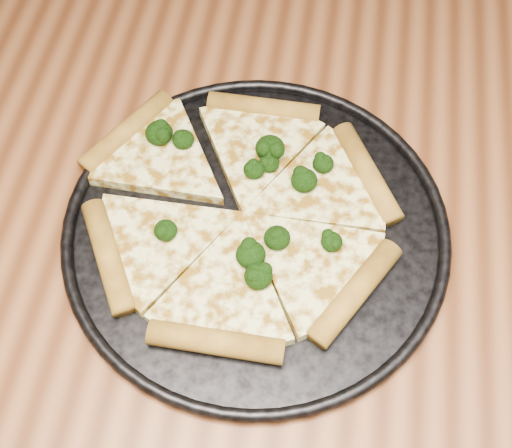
# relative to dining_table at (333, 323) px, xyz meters

# --- Properties ---
(dining_table) EXTENTS (1.20, 0.90, 0.75)m
(dining_table) POSITION_rel_dining_table_xyz_m (0.00, 0.00, 0.00)
(dining_table) COLOR brown
(dining_table) RESTS_ON ground
(pizza_pan) EXTENTS (0.40, 0.40, 0.02)m
(pizza_pan) POSITION_rel_dining_table_xyz_m (-0.09, 0.05, 0.10)
(pizza_pan) COLOR black
(pizza_pan) RESTS_ON dining_table
(pizza) EXTENTS (0.35, 0.31, 0.02)m
(pizza) POSITION_rel_dining_table_xyz_m (-0.11, 0.06, 0.11)
(pizza) COLOR #F6F397
(pizza) RESTS_ON pizza_pan
(broccoli_florets) EXTENTS (0.22, 0.18, 0.02)m
(broccoli_florets) POSITION_rel_dining_table_xyz_m (-0.11, 0.08, 0.12)
(broccoli_florets) COLOR black
(broccoli_florets) RESTS_ON pizza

